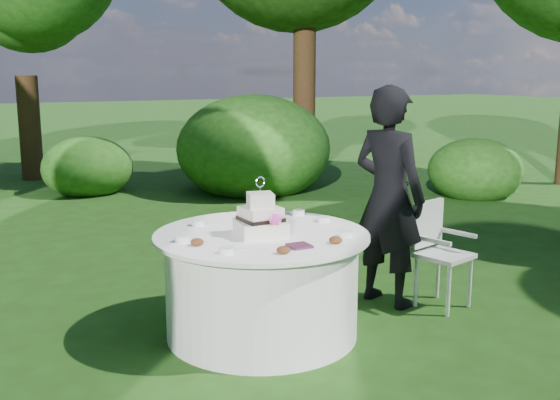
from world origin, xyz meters
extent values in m
plane|color=#1D3C10|center=(0.00, 0.00, 0.00)|extent=(80.00, 80.00, 0.00)
cube|color=#451D35|center=(0.05, -0.46, 0.78)|extent=(0.14, 0.14, 0.02)
ellipsoid|color=white|center=(-0.28, -0.37, 0.78)|extent=(0.48, 0.07, 0.01)
imported|color=black|center=(1.22, 0.14, 0.91)|extent=(0.61, 0.76, 1.82)
cylinder|color=silver|center=(0.00, 0.00, 0.37)|extent=(1.40, 1.40, 0.74)
cylinder|color=white|center=(0.00, 0.00, 0.76)|extent=(1.56, 1.56, 0.03)
cube|color=silver|center=(-0.03, -0.05, 0.82)|extent=(0.38, 0.38, 0.11)
cube|color=beige|center=(-0.03, -0.05, 0.92)|extent=(0.26, 0.26, 0.11)
cube|color=silver|center=(-0.03, -0.05, 1.02)|extent=(0.21, 0.21, 0.11)
cube|color=black|center=(-0.03, -0.05, 0.89)|extent=(0.28, 0.28, 0.03)
sphere|color=#CD3C9E|center=(0.01, -0.19, 0.91)|extent=(0.09, 0.09, 0.09)
cylinder|color=white|center=(-0.03, -0.05, 1.09)|extent=(0.01, 0.01, 0.05)
torus|color=silver|center=(-0.03, -0.05, 1.16)|extent=(0.08, 0.02, 0.08)
cube|color=silver|center=(1.57, -0.17, 0.44)|extent=(0.47, 0.47, 0.04)
cube|color=white|center=(1.53, -0.01, 0.68)|extent=(0.38, 0.13, 0.38)
cylinder|color=white|center=(1.46, -0.36, 0.21)|extent=(0.03, 0.03, 0.42)
cylinder|color=silver|center=(1.76, -0.28, 0.21)|extent=(0.03, 0.03, 0.42)
cylinder|color=silver|center=(1.38, -0.06, 0.21)|extent=(0.03, 0.03, 0.42)
cylinder|color=white|center=(1.68, 0.02, 0.21)|extent=(0.03, 0.03, 0.42)
cube|color=white|center=(1.40, -0.22, 0.60)|extent=(0.12, 0.34, 0.03)
cube|color=silver|center=(1.75, -0.13, 0.60)|extent=(0.12, 0.34, 0.03)
cylinder|color=white|center=(0.49, -0.37, 0.79)|extent=(0.10, 0.10, 0.04)
cylinder|color=white|center=(0.54, 0.42, 0.79)|extent=(0.10, 0.10, 0.04)
cylinder|color=white|center=(0.59, 0.11, 0.79)|extent=(0.10, 0.10, 0.04)
cylinder|color=white|center=(-0.32, 0.44, 0.79)|extent=(0.10, 0.10, 0.04)
cylinder|color=white|center=(-0.59, 0.02, 0.79)|extent=(0.10, 0.10, 0.04)
cylinder|color=white|center=(-0.43, -0.39, 0.79)|extent=(0.10, 0.10, 0.04)
ellipsoid|color=#562D16|center=(0.37, 0.48, 0.79)|extent=(0.09, 0.09, 0.05)
ellipsoid|color=#562D16|center=(-0.53, -0.12, 0.79)|extent=(0.09, 0.09, 0.05)
ellipsoid|color=#562D16|center=(0.32, -0.49, 0.79)|extent=(0.09, 0.09, 0.05)
ellipsoid|color=#562D16|center=(-0.11, -0.56, 0.79)|extent=(0.09, 0.09, 0.05)
camera|label=1|loc=(-1.99, -4.14, 1.91)|focal=42.00mm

